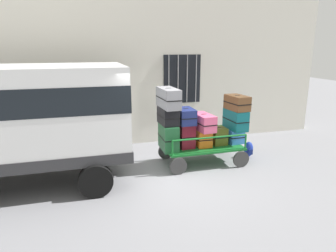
# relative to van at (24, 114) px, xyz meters

# --- Properties ---
(ground_plane) EXTENTS (40.00, 40.00, 0.00)m
(ground_plane) POSITION_rel_van_xyz_m (3.13, -0.26, -1.61)
(ground_plane) COLOR gray
(building_wall) EXTENTS (12.00, 0.38, 5.00)m
(building_wall) POSITION_rel_van_xyz_m (3.13, 2.41, 0.88)
(building_wall) COLOR silver
(building_wall) RESTS_ON ground
(van) EXTENTS (4.32, 2.19, 2.61)m
(van) POSITION_rel_van_xyz_m (0.00, 0.00, 0.00)
(van) COLOR white
(van) RESTS_ON ground
(luggage_cart) EXTENTS (2.11, 1.17, 0.48)m
(luggage_cart) POSITION_rel_van_xyz_m (4.17, 0.14, -1.23)
(luggage_cart) COLOR #146023
(luggage_cart) RESTS_ON ground
(cart_railing) EXTENTS (1.99, 1.04, 0.39)m
(cart_railing) POSITION_rel_van_xyz_m (4.17, 0.14, -0.82)
(cart_railing) COLOR #146023
(cart_railing) RESTS_ON luggage_cart
(suitcase_left_bottom) EXTENTS (0.39, 0.79, 0.65)m
(suitcase_left_bottom) POSITION_rel_van_xyz_m (3.24, 0.12, -0.82)
(suitcase_left_bottom) COLOR #194C28
(suitcase_left_bottom) RESTS_ON luggage_cart
(suitcase_left_middle) EXTENTS (0.41, 0.72, 0.42)m
(suitcase_left_middle) POSITION_rel_van_xyz_m (3.24, 0.16, -0.28)
(suitcase_left_middle) COLOR black
(suitcase_left_middle) RESTS_ON suitcase_left_bottom
(suitcase_left_top) EXTENTS (0.42, 0.94, 0.48)m
(suitcase_left_top) POSITION_rel_van_xyz_m (3.24, 0.13, 0.17)
(suitcase_left_top) COLOR slate
(suitcase_left_top) RESTS_ON suitcase_left_middle
(suitcase_midleft_bottom) EXTENTS (0.42, 0.48, 0.62)m
(suitcase_midleft_bottom) POSITION_rel_van_xyz_m (3.70, 0.15, -0.83)
(suitcase_midleft_bottom) COLOR maroon
(suitcase_midleft_bottom) RESTS_ON luggage_cart
(suitcase_midleft_middle) EXTENTS (0.42, 0.67, 0.39)m
(suitcase_midleft_middle) POSITION_rel_van_xyz_m (3.70, 0.17, -0.32)
(suitcase_midleft_middle) COLOR navy
(suitcase_midleft_middle) RESTS_ON suitcase_midleft_bottom
(suitcase_center_bottom) EXTENTS (0.38, 0.53, 0.44)m
(suitcase_center_bottom) POSITION_rel_van_xyz_m (4.17, 0.15, -0.92)
(suitcase_center_bottom) COLOR orange
(suitcase_center_bottom) RESTS_ON luggage_cart
(suitcase_center_middle) EXTENTS (0.44, 0.83, 0.42)m
(suitcase_center_middle) POSITION_rel_van_xyz_m (4.17, 0.11, -0.50)
(suitcase_center_middle) COLOR #CC4C72
(suitcase_center_middle) RESTS_ON suitcase_center_bottom
(suitcase_midright_bottom) EXTENTS (0.39, 0.44, 0.45)m
(suitcase_midright_bottom) POSITION_rel_van_xyz_m (4.63, 0.17, -0.91)
(suitcase_midright_bottom) COLOR #4C5119
(suitcase_midright_bottom) RESTS_ON luggage_cart
(suitcase_right_bottom) EXTENTS (0.43, 0.39, 0.38)m
(suitcase_right_bottom) POSITION_rel_van_xyz_m (5.10, 0.12, -0.95)
(suitcase_right_bottom) COLOR #3372C6
(suitcase_right_bottom) RESTS_ON luggage_cart
(suitcase_right_middle) EXTENTS (0.40, 0.79, 0.53)m
(suitcase_right_middle) POSITION_rel_van_xyz_m (5.10, 0.15, -0.50)
(suitcase_right_middle) COLOR #0F5960
(suitcase_right_middle) RESTS_ON suitcase_right_bottom
(suitcase_right_top) EXTENTS (0.47, 0.75, 0.38)m
(suitcase_right_top) POSITION_rel_van_xyz_m (5.10, 0.12, -0.04)
(suitcase_right_top) COLOR brown
(suitcase_right_top) RESTS_ON suitcase_right_middle
(backpack) EXTENTS (0.27, 0.22, 0.44)m
(backpack) POSITION_rel_van_xyz_m (5.58, 0.19, -1.40)
(backpack) COLOR navy
(backpack) RESTS_ON ground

